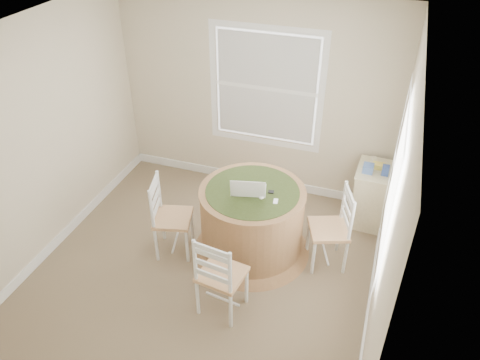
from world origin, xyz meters
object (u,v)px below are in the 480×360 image
(chair_right, at_px, (329,229))
(round_table, at_px, (252,219))
(laptop, at_px, (249,190))
(corner_chest, at_px, (371,195))
(chair_left, at_px, (173,218))
(chair_near, at_px, (222,274))

(chair_right, bearing_deg, round_table, -105.67)
(round_table, xyz_separation_m, laptop, (-0.03, -0.04, 0.42))
(round_table, relative_size, chair_right, 1.42)
(corner_chest, bearing_deg, round_table, -138.85)
(chair_left, bearing_deg, corner_chest, -72.70)
(round_table, bearing_deg, laptop, -134.44)
(corner_chest, bearing_deg, laptop, -138.39)
(chair_left, distance_m, laptop, 0.93)
(round_table, height_order, chair_near, chair_near)
(laptop, height_order, corner_chest, laptop)
(chair_near, bearing_deg, chair_right, -122.96)
(chair_left, distance_m, chair_near, 1.03)
(round_table, distance_m, chair_near, 0.92)
(chair_right, bearing_deg, laptop, -103.16)
(laptop, bearing_deg, corner_chest, -153.97)
(chair_right, relative_size, corner_chest, 1.25)
(chair_near, bearing_deg, round_table, -82.94)
(laptop, bearing_deg, chair_near, 77.52)
(round_table, relative_size, corner_chest, 1.78)
(chair_left, bearing_deg, laptop, -87.34)
(chair_left, bearing_deg, chair_near, -142.19)
(chair_right, bearing_deg, chair_near, -61.41)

